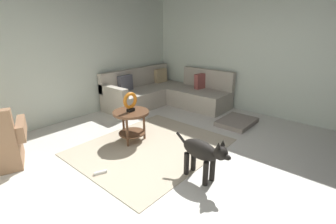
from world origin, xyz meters
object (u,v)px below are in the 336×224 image
Objects in this scene: side_table at (131,118)px; dog_bed_mat at (237,122)px; dog at (203,153)px; torus_sculpture at (130,101)px; dog_toy_rope at (101,173)px; sectional_couch at (165,94)px.

side_table is 2.18m from dog_bed_mat.
dog is at bearing -166.73° from dog_bed_mat.
torus_sculpture is 2.25m from dog_bed_mat.
dog_bed_mat is at bearing -161.65° from dog.
dog_bed_mat is 2.89m from dog_toy_rope.
dog is (-2.04, -2.41, 0.09)m from sectional_couch.
sectional_couch reaches higher than side_table.
dog_toy_rope is (-2.82, 0.59, -0.02)m from dog_bed_mat.
torus_sculpture is 0.41× the size of dog_bed_mat.
torus_sculpture is 0.38× the size of dog.
dog_bed_mat is at bearing -28.62° from side_table.
side_table is at bearing 0.00° from torus_sculpture.
torus_sculpture reaches higher than dog_toy_rope.
dog_toy_rope is (-0.94, -0.43, -0.69)m from torus_sculpture.
torus_sculpture is at bearing 180.00° from side_table.
torus_sculpture is 1.55m from dog.
dog is (-2.03, -0.48, 0.33)m from dog_bed_mat.
sectional_couch is 2.11m from side_table.
side_table is 0.75× the size of dog_bed_mat.
dog_bed_mat is at bearing -28.62° from torus_sculpture.
dog is at bearing -95.38° from torus_sculpture.
dog is at bearing -130.19° from sectional_couch.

